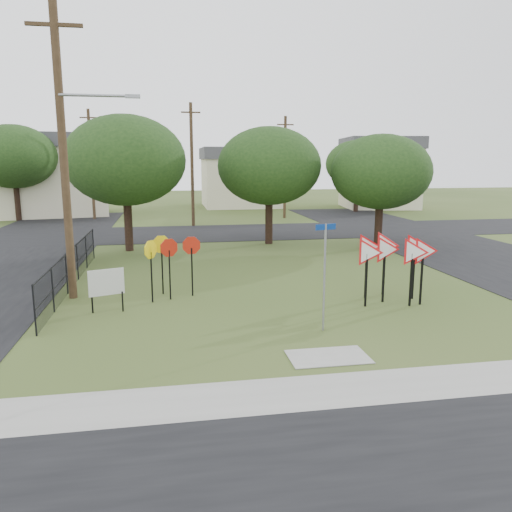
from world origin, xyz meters
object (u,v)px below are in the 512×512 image
at_px(street_name_sign, 325,271).
at_px(yield_sign_cluster, 393,252).
at_px(stop_sign_cluster, 168,253).
at_px(info_board, 106,284).

height_order(street_name_sign, yield_sign_cluster, street_name_sign).
distance_m(stop_sign_cluster, info_board, 2.55).
distance_m(street_name_sign, stop_sign_cluster, 6.16).
bearing_deg(stop_sign_cluster, street_name_sign, -44.81).
xyz_separation_m(yield_sign_cluster, info_board, (-9.63, 0.41, -0.80)).
height_order(yield_sign_cluster, info_board, yield_sign_cluster).
height_order(stop_sign_cluster, yield_sign_cluster, yield_sign_cluster).
distance_m(street_name_sign, info_board, 7.05).
bearing_deg(street_name_sign, info_board, 155.40).
relative_size(street_name_sign, info_board, 2.18).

